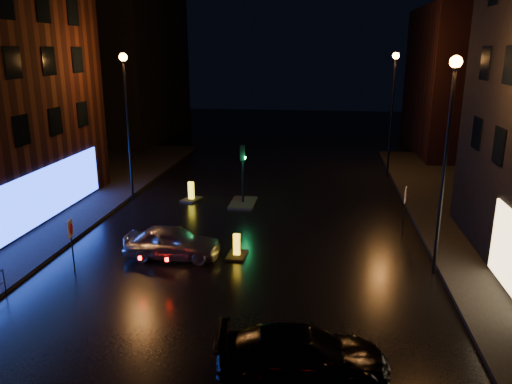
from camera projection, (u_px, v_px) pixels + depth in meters
ground at (209, 341)px, 15.21m from camera, size 120.00×120.00×0.00m
building_far_left at (127, 66)px, 48.67m from camera, size 8.00×16.00×14.00m
building_far_right at (466, 81)px, 42.08m from camera, size 8.00×14.00×12.00m
street_lamp_lfar at (126, 105)px, 28.01m from camera, size 0.44×0.44×8.37m
street_lamp_rnear at (448, 134)px, 18.37m from camera, size 0.44×0.44×8.37m
street_lamp_rfar at (393, 95)px, 33.61m from camera, size 0.44×0.44×8.37m
traffic_signal at (243, 196)px, 28.55m from camera, size 1.40×2.40×3.45m
silver_hatchback at (172, 242)px, 21.15m from camera, size 4.07×1.66×1.38m
dark_sedan at (303, 354)px, 13.42m from camera, size 4.83×2.36×1.35m
bollard_near at (237, 252)px, 21.36m from camera, size 0.84×1.21×1.02m
bollard_far at (191, 196)px, 29.29m from camera, size 1.17×1.46×1.12m
road_sign_left at (71, 233)px, 19.64m from camera, size 0.15×0.52×2.14m
road_sign_right at (405, 199)px, 23.80m from camera, size 0.18×0.55×2.27m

